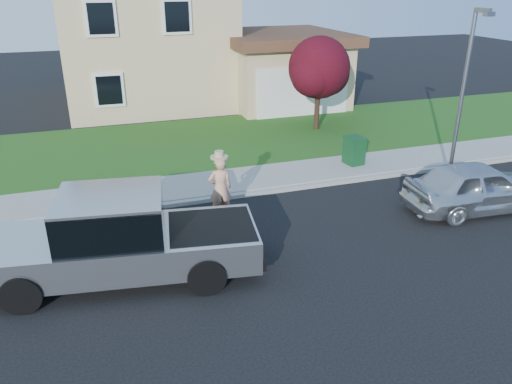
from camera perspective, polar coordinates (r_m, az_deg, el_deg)
ground at (r=12.55m, az=-2.01°, el=-6.21°), size 80.00×80.00×0.00m
curb at (r=15.27m, az=-1.56°, el=-0.33°), size 40.00×0.20×0.12m
sidewalk at (r=16.24m, az=-2.71°, el=1.20°), size 40.00×2.00×0.15m
lawn at (r=20.36m, az=-6.24°, el=5.66°), size 40.00×7.00×0.10m
house at (r=27.39m, az=-9.70°, el=16.70°), size 14.00×11.30×6.85m
pickup_truck at (r=11.31m, az=-15.28°, el=-5.27°), size 6.32×2.92×2.00m
woman at (r=13.59m, az=-4.12°, el=0.53°), size 0.66×0.48×1.97m
sedan at (r=15.50m, az=24.08°, el=0.56°), size 4.35×2.02×1.44m
ornamental_tree at (r=21.59m, az=7.29°, el=13.61°), size 2.85×2.57×3.92m
trash_bin at (r=17.77m, az=11.14°, el=4.71°), size 0.68×0.75×0.97m
street_lamp at (r=16.84m, az=22.74°, el=10.91°), size 0.27×0.69×5.39m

